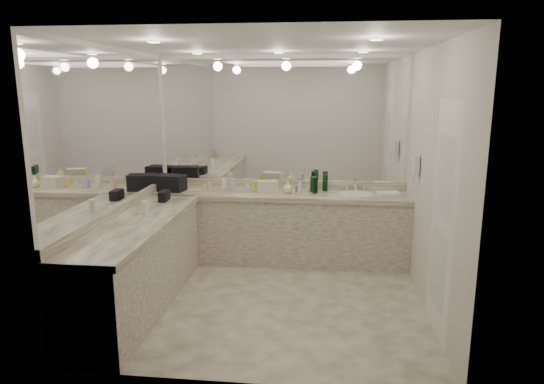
# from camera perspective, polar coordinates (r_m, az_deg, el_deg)

# --- Properties ---
(floor) EXTENTS (3.20, 3.20, 0.00)m
(floor) POSITION_cam_1_polar(r_m,az_deg,el_deg) (5.25, -0.31, -12.49)
(floor) COLOR #BDB6A0
(floor) RESTS_ON ground
(ceiling) EXTENTS (3.20, 3.20, 0.00)m
(ceiling) POSITION_cam_1_polar(r_m,az_deg,el_deg) (4.79, -0.35, 17.06)
(ceiling) COLOR white
(ceiling) RESTS_ON floor
(wall_back) EXTENTS (3.20, 0.02, 2.60)m
(wall_back) POSITION_cam_1_polar(r_m,az_deg,el_deg) (6.33, 1.24, 4.08)
(wall_back) COLOR beige
(wall_back) RESTS_ON floor
(wall_left) EXTENTS (0.02, 3.00, 2.60)m
(wall_left) POSITION_cam_1_polar(r_m,az_deg,el_deg) (5.28, -17.85, 1.87)
(wall_left) COLOR beige
(wall_left) RESTS_ON floor
(wall_right) EXTENTS (0.02, 3.00, 2.60)m
(wall_right) POSITION_cam_1_polar(r_m,az_deg,el_deg) (4.94, 18.46, 1.13)
(wall_right) COLOR beige
(wall_right) RESTS_ON floor
(vanity_back_base) EXTENTS (3.20, 0.60, 0.84)m
(vanity_back_base) POSITION_cam_1_polar(r_m,az_deg,el_deg) (6.22, 0.96, -4.36)
(vanity_back_base) COLOR beige
(vanity_back_base) RESTS_ON floor
(vanity_back_top) EXTENTS (3.20, 0.64, 0.06)m
(vanity_back_top) POSITION_cam_1_polar(r_m,az_deg,el_deg) (6.10, 0.97, -0.33)
(vanity_back_top) COLOR beige
(vanity_back_top) RESTS_ON vanity_back_base
(vanity_left_base) EXTENTS (0.60, 2.40, 0.84)m
(vanity_left_base) POSITION_cam_1_polar(r_m,az_deg,el_deg) (5.13, -15.47, -8.50)
(vanity_left_base) COLOR beige
(vanity_left_base) RESTS_ON floor
(vanity_left_top) EXTENTS (0.64, 2.42, 0.06)m
(vanity_left_top) POSITION_cam_1_polar(r_m,az_deg,el_deg) (4.99, -15.66, -3.66)
(vanity_left_top) COLOR beige
(vanity_left_top) RESTS_ON vanity_left_base
(backsplash_back) EXTENTS (3.20, 0.04, 0.10)m
(backsplash_back) POSITION_cam_1_polar(r_m,az_deg,el_deg) (6.37, 1.21, 0.93)
(backsplash_back) COLOR beige
(backsplash_back) RESTS_ON vanity_back_top
(backsplash_left) EXTENTS (0.04, 3.00, 0.10)m
(backsplash_left) POSITION_cam_1_polar(r_m,az_deg,el_deg) (5.34, -17.41, -1.83)
(backsplash_left) COLOR beige
(backsplash_left) RESTS_ON vanity_left_top
(mirror_back) EXTENTS (3.12, 0.01, 1.55)m
(mirror_back) POSITION_cam_1_polar(r_m,az_deg,el_deg) (6.27, 1.25, 8.36)
(mirror_back) COLOR white
(mirror_back) RESTS_ON wall_back
(mirror_left) EXTENTS (0.01, 2.92, 1.55)m
(mirror_left) POSITION_cam_1_polar(r_m,az_deg,el_deg) (5.22, -18.07, 7.00)
(mirror_left) COLOR white
(mirror_left) RESTS_ON wall_left
(sink) EXTENTS (0.44, 0.44, 0.03)m
(sink) POSITION_cam_1_polar(r_m,az_deg,el_deg) (6.09, 9.91, -0.29)
(sink) COLOR white
(sink) RESTS_ON vanity_back_top
(faucet) EXTENTS (0.24, 0.16, 0.14)m
(faucet) POSITION_cam_1_polar(r_m,az_deg,el_deg) (6.28, 9.82, 0.79)
(faucet) COLOR silver
(faucet) RESTS_ON vanity_back_top
(wall_phone) EXTENTS (0.06, 0.10, 0.24)m
(wall_phone) POSITION_cam_1_polar(r_m,az_deg,el_deg) (5.60, 16.58, 3.02)
(wall_phone) COLOR white
(wall_phone) RESTS_ON wall_right
(door) EXTENTS (0.02, 0.82, 2.10)m
(door) POSITION_cam_1_polar(r_m,az_deg,el_deg) (4.51, 19.38, -3.19)
(door) COLOR white
(door) RESTS_ON wall_right
(black_toiletry_bag) EXTENTS (0.40, 0.29, 0.21)m
(black_toiletry_bag) POSITION_cam_1_polar(r_m,az_deg,el_deg) (6.31, -11.88, 1.08)
(black_toiletry_bag) COLOR black
(black_toiletry_bag) RESTS_ON vanity_back_top
(black_bag_spill) EXTENTS (0.10, 0.21, 0.11)m
(black_bag_spill) POSITION_cam_1_polar(r_m,az_deg,el_deg) (5.77, -12.56, -0.48)
(black_bag_spill) COLOR black
(black_bag_spill) RESTS_ON vanity_left_top
(cream_cosmetic_case) EXTENTS (0.29, 0.22, 0.15)m
(cream_cosmetic_case) POSITION_cam_1_polar(r_m,az_deg,el_deg) (6.08, -0.57, 0.64)
(cream_cosmetic_case) COLOR beige
(cream_cosmetic_case) RESTS_ON vanity_back_top
(hand_towel) EXTENTS (0.29, 0.23, 0.04)m
(hand_towel) POSITION_cam_1_polar(r_m,az_deg,el_deg) (6.10, 13.56, -0.19)
(hand_towel) COLOR white
(hand_towel) RESTS_ON vanity_back_top
(lotion_left) EXTENTS (0.06, 0.06, 0.15)m
(lotion_left) POSITION_cam_1_polar(r_m,az_deg,el_deg) (5.20, -14.76, -1.77)
(lotion_left) COLOR white
(lotion_left) RESTS_ON vanity_left_top
(soap_bottle_a) EXTENTS (0.09, 0.09, 0.20)m
(soap_bottle_a) POSITION_cam_1_polar(r_m,az_deg,el_deg) (6.27, -5.74, 1.16)
(soap_bottle_a) COLOR silver
(soap_bottle_a) RESTS_ON vanity_back_top
(soap_bottle_b) EXTENTS (0.08, 0.08, 0.16)m
(soap_bottle_b) POSITION_cam_1_polar(r_m,az_deg,el_deg) (6.17, -4.67, 0.84)
(soap_bottle_b) COLOR #B2ACCA
(soap_bottle_b) RESTS_ON vanity_back_top
(soap_bottle_c) EXTENTS (0.14, 0.14, 0.15)m
(soap_bottle_c) POSITION_cam_1_polar(r_m,az_deg,el_deg) (6.06, 1.84, 0.60)
(soap_bottle_c) COLOR #FFEF95
(soap_bottle_c) RESTS_ON vanity_back_top
(green_bottle_0) EXTENTS (0.07, 0.07, 0.21)m
(green_bottle_0) POSITION_cam_1_polar(r_m,az_deg,el_deg) (6.21, 6.27, 1.08)
(green_bottle_0) COLOR #165422
(green_bottle_0) RESTS_ON vanity_back_top
(green_bottle_1) EXTENTS (0.07, 0.07, 0.19)m
(green_bottle_1) POSITION_cam_1_polar(r_m,az_deg,el_deg) (6.16, 4.86, 0.95)
(green_bottle_1) COLOR #165422
(green_bottle_1) RESTS_ON vanity_back_top
(green_bottle_2) EXTENTS (0.07, 0.07, 0.20)m
(green_bottle_2) POSITION_cam_1_polar(r_m,az_deg,el_deg) (6.06, 5.08, 0.79)
(green_bottle_2) COLOR #165422
(green_bottle_2) RESTS_ON vanity_back_top
(amenity_bottle_0) EXTENTS (0.05, 0.05, 0.09)m
(amenity_bottle_0) POSITION_cam_1_polar(r_m,az_deg,el_deg) (6.14, 4.31, 0.43)
(amenity_bottle_0) COLOR silver
(amenity_bottle_0) RESTS_ON vanity_back_top
(amenity_bottle_1) EXTENTS (0.04, 0.04, 0.08)m
(amenity_bottle_1) POSITION_cam_1_polar(r_m,az_deg,el_deg) (6.21, -2.91, 0.52)
(amenity_bottle_1) COLOR silver
(amenity_bottle_1) RESTS_ON vanity_back_top
(amenity_bottle_2) EXTENTS (0.04, 0.04, 0.08)m
(amenity_bottle_2) POSITION_cam_1_polar(r_m,az_deg,el_deg) (6.13, 2.90, 0.38)
(amenity_bottle_2) COLOR #9966B2
(amenity_bottle_2) RESTS_ON vanity_back_top
(amenity_bottle_3) EXTENTS (0.05, 0.05, 0.15)m
(amenity_bottle_3) POSITION_cam_1_polar(r_m,az_deg,el_deg) (6.06, 3.28, 0.55)
(amenity_bottle_3) COLOR silver
(amenity_bottle_3) RESTS_ON vanity_back_top
(amenity_bottle_4) EXTENTS (0.06, 0.06, 0.08)m
(amenity_bottle_4) POSITION_cam_1_polar(r_m,az_deg,el_deg) (6.27, -7.99, 0.53)
(amenity_bottle_4) COLOR #E0B28C
(amenity_bottle_4) RESTS_ON vanity_back_top
(amenity_bottle_5) EXTENTS (0.05, 0.05, 0.09)m
(amenity_bottle_5) POSITION_cam_1_polar(r_m,az_deg,el_deg) (6.33, -7.43, 0.72)
(amenity_bottle_5) COLOR #E0B28C
(amenity_bottle_5) RESTS_ON vanity_back_top
(amenity_bottle_6) EXTENTS (0.05, 0.05, 0.12)m
(amenity_bottle_6) POSITION_cam_1_polar(r_m,az_deg,el_deg) (6.18, -2.07, 0.70)
(amenity_bottle_6) COLOR #F2D84C
(amenity_bottle_6) RESTS_ON vanity_back_top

